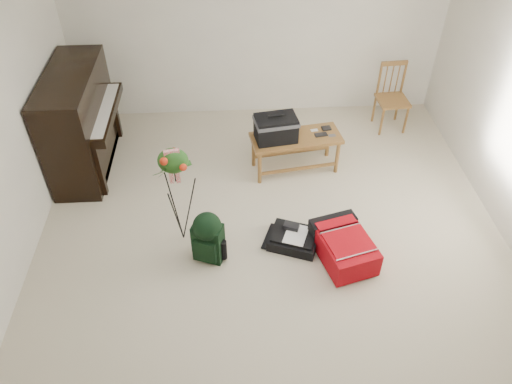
{
  "coord_description": "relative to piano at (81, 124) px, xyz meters",
  "views": [
    {
      "loc": [
        -0.39,
        -3.55,
        3.93
      ],
      "look_at": [
        -0.16,
        0.35,
        0.5
      ],
      "focal_mm": 35.0,
      "sensor_mm": 36.0,
      "label": 1
    }
  ],
  "objects": [
    {
      "name": "bench",
      "position": [
        2.4,
        -0.26,
        -0.01
      ],
      "size": [
        1.13,
        0.59,
        0.83
      ],
      "rotation": [
        0.0,
        0.0,
        0.15
      ],
      "color": "brown",
      "rests_on": "floor"
    },
    {
      "name": "red_suitcase",
      "position": [
        2.9,
        -1.71,
        -0.44
      ],
      "size": [
        0.65,
        0.82,
        0.3
      ],
      "rotation": [
        0.0,
        0.0,
        0.27
      ],
      "color": "#B6070F",
      "rests_on": "floor"
    },
    {
      "name": "dining_chair",
      "position": [
        3.99,
        0.62,
        -0.16
      ],
      "size": [
        0.42,
        0.42,
        0.91
      ],
      "rotation": [
        0.0,
        0.0,
        0.07
      ],
      "color": "brown",
      "rests_on": "floor"
    },
    {
      "name": "floor",
      "position": [
        2.19,
        -1.6,
        -0.6
      ],
      "size": [
        5.0,
        5.5,
        0.01
      ],
      "primitive_type": "cube",
      "color": "beige",
      "rests_on": "ground"
    },
    {
      "name": "piano",
      "position": [
        0.0,
        0.0,
        0.0
      ],
      "size": [
        0.71,
        1.5,
        1.25
      ],
      "color": "black",
      "rests_on": "floor"
    },
    {
      "name": "ceiling",
      "position": [
        2.19,
        -1.6,
        1.9
      ],
      "size": [
        5.0,
        5.5,
        0.01
      ],
      "primitive_type": "cube",
      "color": "white",
      "rests_on": "wall_back"
    },
    {
      "name": "black_duffel",
      "position": [
        2.42,
        -1.54,
        -0.52
      ],
      "size": [
        0.61,
        0.55,
        0.21
      ],
      "rotation": [
        0.0,
        0.0,
        -0.37
      ],
      "color": "black",
      "rests_on": "floor"
    },
    {
      "name": "wall_back",
      "position": [
        2.19,
        1.15,
        0.65
      ],
      "size": [
        5.0,
        0.04,
        2.5
      ],
      "primitive_type": "cube",
      "color": "silver",
      "rests_on": "floor"
    },
    {
      "name": "green_backpack",
      "position": [
        1.52,
        -1.68,
        -0.27
      ],
      "size": [
        0.34,
        0.32,
        0.59
      ],
      "rotation": [
        0.0,
        0.0,
        -0.36
      ],
      "color": "black",
      "rests_on": "floor"
    },
    {
      "name": "flower_stand",
      "position": [
        1.24,
        -1.38,
        -0.01
      ],
      "size": [
        0.44,
        0.44,
        1.22
      ],
      "rotation": [
        0.0,
        0.0,
        0.17
      ],
      "color": "black",
      "rests_on": "floor"
    }
  ]
}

